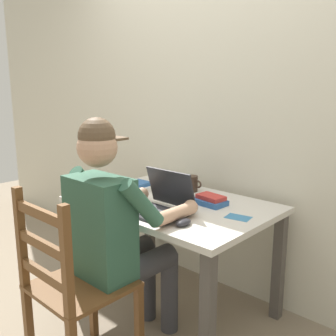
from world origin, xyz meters
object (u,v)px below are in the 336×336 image
desk (171,216)px  seated_person (117,227)px  landscape_photo_print (238,217)px  wooden_chair (72,288)px  computer_mouse (183,222)px  book_stack_side (210,200)px  coffee_mug_white (170,183)px  coffee_mug_dark (192,184)px  book_stack_main (138,186)px  laptop (160,203)px

desk → seated_person: size_ratio=0.96×
desk → seated_person: bearing=-82.3°
landscape_photo_print → wooden_chair: bearing=-126.7°
seated_person → computer_mouse: size_ratio=12.58×
desk → seated_person: seated_person is taller
desk → wooden_chair: bearing=-85.1°
book_stack_side → landscape_photo_print: book_stack_side is taller
desk → landscape_photo_print: 0.47m
wooden_chair → computer_mouse: wooden_chair is taller
desk → book_stack_side: bearing=29.0°
seated_person → landscape_photo_print: (0.39, 0.51, 0.02)m
coffee_mug_white → landscape_photo_print: coffee_mug_white is taller
coffee_mug_white → book_stack_side: size_ratio=0.60×
coffee_mug_white → landscape_photo_print: 0.66m
computer_mouse → coffee_mug_dark: 0.65m
desk → wooden_chair: 0.78m
book_stack_main → book_stack_side: 0.56m
desk → book_stack_main: size_ratio=6.46×
wooden_chair → landscape_photo_print: 0.91m
computer_mouse → coffee_mug_white: size_ratio=0.84×
wooden_chair → landscape_photo_print: bearing=63.5°
desk → book_stack_main: (-0.34, 0.05, 0.12)m
seated_person → coffee_mug_white: seated_person is taller
computer_mouse → book_stack_side: size_ratio=0.50×
laptop → landscape_photo_print: 0.43m
book_stack_side → landscape_photo_print: 0.27m
desk → computer_mouse: size_ratio=12.03×
laptop → coffee_mug_dark: size_ratio=2.64×
coffee_mug_dark → desk: bearing=-77.8°
wooden_chair → book_stack_side: bearing=80.7°
landscape_photo_print → book_stack_main: bearing=168.6°
seated_person → book_stack_side: size_ratio=6.31×
wooden_chair → book_stack_side: size_ratio=4.78×
laptop → coffee_mug_dark: bearing=107.6°
book_stack_main → book_stack_side: size_ratio=0.93×
seated_person → coffee_mug_white: bearing=110.3°
desk → coffee_mug_white: size_ratio=10.05×
seated_person → landscape_photo_print: bearing=52.2°
computer_mouse → landscape_photo_print: computer_mouse is taller
desk → book_stack_side: (0.21, 0.12, 0.12)m
computer_mouse → coffee_mug_dark: (-0.38, 0.53, 0.04)m
computer_mouse → coffee_mug_white: bearing=138.1°
seated_person → wooden_chair: seated_person is taller
seated_person → laptop: bearing=85.8°
desk → computer_mouse: bearing=-39.3°
desk → seated_person: 0.49m
laptop → book_stack_main: 0.49m
desk → coffee_mug_white: 0.30m
wooden_chair → book_stack_main: bearing=116.9°
wooden_chair → computer_mouse: 0.61m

